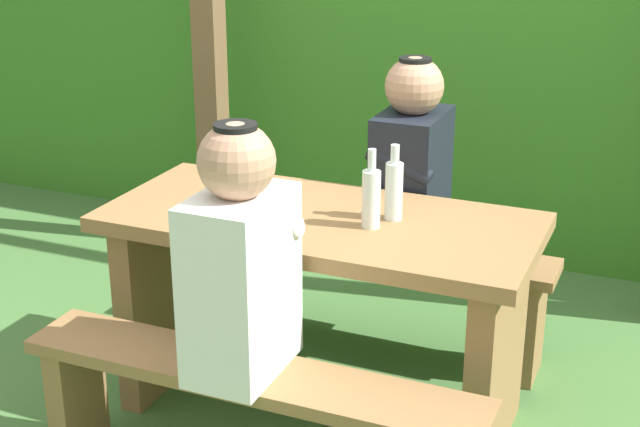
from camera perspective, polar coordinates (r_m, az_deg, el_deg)
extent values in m
plane|color=#436F37|center=(3.28, 0.00, -12.06)|extent=(12.00, 12.00, 0.00)
cube|color=#377823|center=(4.62, 9.33, 11.02)|extent=(6.40, 0.69, 2.05)
cube|color=brown|center=(4.37, -6.94, 11.40)|extent=(0.12, 0.12, 2.17)
cube|color=olive|center=(2.96, 0.00, -0.55)|extent=(1.40, 0.64, 0.05)
cube|color=olive|center=(3.37, -9.49, -4.89)|extent=(0.08, 0.54, 0.68)
cube|color=olive|center=(2.96, 10.90, -8.77)|extent=(0.08, 0.54, 0.68)
cube|color=olive|center=(2.66, -4.42, -9.96)|extent=(1.40, 0.24, 0.04)
cube|color=olive|center=(3.07, -14.85, -10.91)|extent=(0.07, 0.22, 0.40)
cube|color=olive|center=(3.52, 3.30, -2.05)|extent=(1.40, 0.24, 0.04)
cube|color=olive|center=(3.84, -5.53, -3.68)|extent=(0.07, 0.22, 0.40)
cube|color=olive|center=(3.47, 12.96, -6.88)|extent=(0.07, 0.22, 0.40)
cube|color=white|center=(2.54, -4.95, -4.42)|extent=(0.22, 0.34, 0.52)
sphere|color=tan|center=(2.41, -5.21, 3.24)|extent=(0.21, 0.21, 0.21)
cylinder|color=black|center=(2.39, -5.28, 5.29)|extent=(0.12, 0.12, 0.02)
cylinder|color=white|center=(2.61, -3.60, -1.16)|extent=(0.25, 0.07, 0.15)
cube|color=black|center=(3.38, 5.66, 1.99)|extent=(0.22, 0.34, 0.52)
sphere|color=tan|center=(3.28, 5.88, 7.87)|extent=(0.21, 0.21, 0.21)
cylinder|color=black|center=(3.26, 5.94, 9.40)|extent=(0.12, 0.12, 0.02)
cylinder|color=black|center=(3.22, 4.97, 3.02)|extent=(0.25, 0.07, 0.15)
cylinder|color=silver|center=(3.00, -4.99, 0.94)|extent=(0.07, 0.07, 0.08)
cylinder|color=silver|center=(2.83, 3.19, 0.88)|extent=(0.06, 0.06, 0.18)
cylinder|color=silver|center=(2.79, 3.25, 3.33)|extent=(0.03, 0.03, 0.07)
cylinder|color=silver|center=(2.90, 4.61, 1.37)|extent=(0.06, 0.06, 0.19)
cylinder|color=silver|center=(2.86, 4.68, 3.70)|extent=(0.03, 0.03, 0.06)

